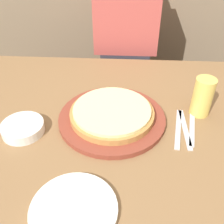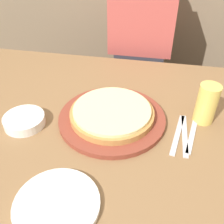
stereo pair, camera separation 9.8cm
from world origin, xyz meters
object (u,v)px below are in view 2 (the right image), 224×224
(beer_glass, at_px, (207,102))
(diner_person, at_px, (139,62))
(side_bowl, at_px, (24,120))
(fork, at_px, (178,134))
(dinner_plate, at_px, (57,205))
(spoon, at_px, (192,136))
(dinner_knife, at_px, (185,135))
(pizza_on_board, at_px, (112,115))

(beer_glass, height_order, diner_person, diner_person)
(diner_person, bearing_deg, side_bowl, -114.65)
(fork, distance_m, diner_person, 0.76)
(beer_glass, xyz_separation_m, fork, (-0.09, -0.10, -0.08))
(dinner_plate, bearing_deg, side_bowl, 127.88)
(diner_person, bearing_deg, spoon, -70.64)
(dinner_plate, relative_size, fork, 1.09)
(side_bowl, distance_m, diner_person, 0.86)
(fork, height_order, diner_person, diner_person)
(diner_person, bearing_deg, fork, -74.21)
(dinner_knife, height_order, diner_person, diner_person)
(dinner_plate, xyz_separation_m, fork, (0.33, 0.35, -0.01))
(pizza_on_board, xyz_separation_m, side_bowl, (-0.32, -0.08, -0.01))
(dinner_plate, relative_size, spoon, 1.28)
(dinner_knife, xyz_separation_m, spoon, (0.03, 0.00, -0.00))
(diner_person, bearing_deg, pizza_on_board, -93.27)
(fork, relative_size, dinner_knife, 1.00)
(fork, distance_m, dinner_knife, 0.03)
(beer_glass, bearing_deg, dinner_plate, -132.78)
(side_bowl, height_order, spoon, side_bowl)
(beer_glass, distance_m, diner_person, 0.72)
(pizza_on_board, xyz_separation_m, fork, (0.25, -0.04, -0.02))
(dinner_plate, xyz_separation_m, side_bowl, (-0.24, 0.30, 0.01))
(dinner_plate, relative_size, diner_person, 0.17)
(pizza_on_board, bearing_deg, dinner_knife, -7.60)
(beer_glass, bearing_deg, fork, -132.74)
(beer_glass, bearing_deg, pizza_on_board, -169.08)
(fork, xyz_separation_m, dinner_knife, (0.03, -0.00, 0.00))
(beer_glass, relative_size, fork, 0.71)
(dinner_knife, bearing_deg, beer_glass, 55.87)
(pizza_on_board, distance_m, spoon, 0.30)
(pizza_on_board, xyz_separation_m, diner_person, (0.04, 0.69, -0.13))
(fork, height_order, spoon, same)
(dinner_plate, height_order, fork, dinner_plate)
(fork, bearing_deg, dinner_knife, -0.00)
(side_bowl, distance_m, fork, 0.56)
(dinner_knife, relative_size, spoon, 1.18)
(beer_glass, relative_size, spoon, 0.83)
(dinner_plate, bearing_deg, spoon, 43.11)
(fork, distance_m, spoon, 0.05)
(spoon, bearing_deg, fork, 180.00)
(beer_glass, relative_size, dinner_knife, 0.71)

